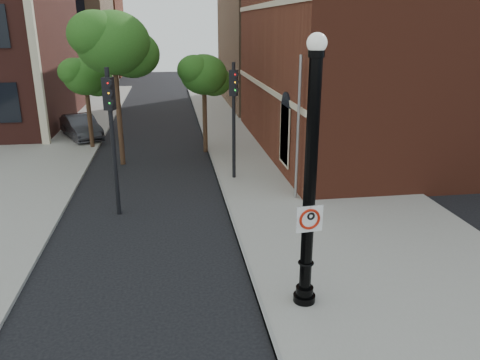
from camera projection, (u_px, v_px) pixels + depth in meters
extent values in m
plane|color=black|center=(176.00, 300.00, 11.81)|extent=(120.00, 120.00, 0.00)
cube|color=gray|center=(300.00, 171.00, 22.02)|extent=(8.00, 60.00, 0.12)
cube|color=gray|center=(16.00, 142.00, 27.40)|extent=(10.00, 50.00, 0.12)
cube|color=gray|center=(217.00, 174.00, 21.46)|extent=(0.10, 60.00, 0.14)
cube|color=maroon|center=(464.00, 36.00, 25.29)|extent=(22.00, 16.00, 12.00)
cube|color=black|center=(285.00, 136.00, 20.32)|extent=(0.08, 1.40, 2.40)
cube|color=beige|center=(263.00, 86.00, 24.53)|extent=(0.06, 16.00, 0.25)
cube|color=beige|center=(265.00, 5.00, 23.26)|extent=(0.06, 16.00, 0.25)
cube|color=beige|center=(30.00, 16.00, 24.55)|extent=(0.40, 0.40, 14.00)
cube|color=#8D6B4D|center=(51.00, 30.00, 49.48)|extent=(12.00, 12.00, 12.00)
cube|color=maroon|center=(76.00, 37.00, 62.93)|extent=(12.00, 12.00, 10.00)
cube|color=#8D6B4D|center=(354.00, 19.00, 39.98)|extent=(22.00, 14.00, 14.00)
cylinder|color=black|center=(304.00, 300.00, 11.55)|extent=(0.55, 0.55, 0.29)
cylinder|color=black|center=(304.00, 291.00, 11.47)|extent=(0.43, 0.43, 0.24)
cylinder|color=black|center=(310.00, 186.00, 10.60)|extent=(0.29, 0.29, 5.66)
torus|color=black|center=(306.00, 263.00, 11.22)|extent=(0.39, 0.39, 0.06)
cylinder|color=black|center=(316.00, 54.00, 9.68)|extent=(0.35, 0.35, 0.15)
sphere|color=silver|center=(317.00, 43.00, 9.61)|extent=(0.43, 0.43, 0.43)
cube|color=white|center=(310.00, 219.00, 10.68)|extent=(0.64, 0.08, 0.64)
cube|color=black|center=(310.00, 207.00, 10.59)|extent=(0.64, 0.07, 0.05)
cube|color=black|center=(309.00, 231.00, 10.77)|extent=(0.64, 0.07, 0.05)
cube|color=black|center=(298.00, 220.00, 10.61)|extent=(0.05, 0.01, 0.64)
cube|color=black|center=(322.00, 218.00, 10.75)|extent=(0.05, 0.01, 0.64)
torus|color=#B11807|center=(310.00, 219.00, 10.68)|extent=(0.52, 0.11, 0.51)
cube|color=#B11807|center=(310.00, 219.00, 10.68)|extent=(0.36, 0.04, 0.36)
cube|color=black|center=(307.00, 219.00, 10.67)|extent=(0.06, 0.01, 0.30)
torus|color=black|center=(311.00, 216.00, 10.67)|extent=(0.20, 0.08, 0.20)
cylinder|color=black|center=(310.00, 207.00, 10.59)|extent=(0.03, 0.02, 0.03)
imported|color=#2F2E34|center=(81.00, 127.00, 28.15)|extent=(3.22, 4.65, 1.45)
cylinder|color=black|center=(113.00, 144.00, 16.32)|extent=(0.15, 0.15, 5.26)
cube|color=black|center=(109.00, 94.00, 15.76)|extent=(0.41, 0.40, 1.10)
sphere|color=#E50505|center=(109.00, 83.00, 15.49)|extent=(0.20, 0.20, 0.20)
sphere|color=#FF8C00|center=(110.00, 93.00, 15.60)|extent=(0.20, 0.20, 0.20)
sphere|color=#00E519|center=(111.00, 103.00, 15.70)|extent=(0.20, 0.20, 0.20)
cylinder|color=black|center=(234.00, 123.00, 20.11)|extent=(0.15, 0.15, 5.12)
cube|color=black|center=(234.00, 83.00, 19.56)|extent=(0.41, 0.40, 1.07)
sphere|color=#E50505|center=(236.00, 74.00, 19.31)|extent=(0.19, 0.19, 0.19)
sphere|color=#FF8C00|center=(236.00, 82.00, 19.41)|extent=(0.19, 0.19, 0.19)
sphere|color=#00E519|center=(236.00, 90.00, 19.51)|extent=(0.19, 0.19, 0.19)
cylinder|color=#999999|center=(298.00, 131.00, 17.60)|extent=(0.11, 0.11, 5.58)
cylinder|color=#352515|center=(119.00, 110.00, 22.39)|extent=(0.24, 0.24, 5.40)
ellipsoid|color=#205015|center=(113.00, 43.00, 21.41)|extent=(3.40, 3.40, 2.89)
ellipsoid|color=#205015|center=(132.00, 54.00, 22.27)|extent=(2.63, 2.63, 2.23)
ellipsoid|color=#205015|center=(95.00, 34.00, 20.75)|extent=(2.47, 2.47, 2.10)
cylinder|color=#352515|center=(89.00, 116.00, 25.51)|extent=(0.24, 0.24, 3.71)
ellipsoid|color=#205015|center=(85.00, 76.00, 24.84)|extent=(2.33, 2.33, 1.98)
ellipsoid|color=#205015|center=(97.00, 82.00, 25.43)|extent=(1.80, 1.80, 1.53)
ellipsoid|color=#205015|center=(74.00, 72.00, 24.39)|extent=(1.70, 1.70, 1.44)
cylinder|color=#352515|center=(205.00, 117.00, 24.86)|extent=(0.24, 0.24, 3.86)
ellipsoid|color=#205015|center=(204.00, 75.00, 24.17)|extent=(2.42, 2.42, 2.06)
ellipsoid|color=#205015|center=(214.00, 81.00, 24.78)|extent=(1.87, 1.87, 1.59)
ellipsoid|color=#205015|center=(194.00, 70.00, 23.70)|extent=(1.76, 1.76, 1.50)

